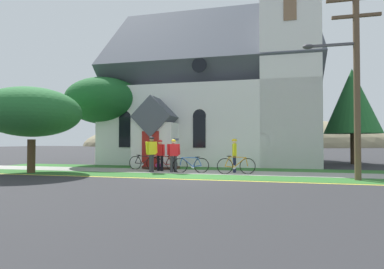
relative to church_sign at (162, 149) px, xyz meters
name	(u,v)px	position (x,y,z in m)	size (l,w,h in m)	color
ground	(209,168)	(2.61, 0.43, -1.11)	(140.00, 140.00, 0.00)	#2B2B2D
sidewalk_slab	(188,172)	(1.94, -1.76, -1.10)	(32.00, 2.03, 0.01)	#99968E
grass_verge	(177,176)	(1.94, -3.66, -1.10)	(32.00, 1.77, 0.01)	#2D6628
church_lawn	(196,168)	(1.94, 0.19, -1.10)	(24.00, 1.87, 0.01)	#2D6628
curb_paint_stripe	(170,179)	(1.94, -4.70, -1.11)	(28.00, 0.16, 0.01)	yellow
church_building	(218,98)	(2.37, 6.03, 3.69)	(14.29, 12.35, 13.14)	white
church_sign	(162,149)	(0.00, 0.00, 0.00)	(1.88, 0.21, 1.70)	slate
flower_bed	(161,167)	(-0.02, -0.23, -1.02)	(2.15, 2.15, 0.34)	#382319
bicycle_black	(236,165)	(4.38, -2.16, -0.72)	(1.78, 0.47, 0.87)	black
bicycle_silver	(164,163)	(0.49, -1.15, -0.74)	(1.64, 0.57, 0.79)	black
bicycle_blue	(191,165)	(2.19, -2.15, -0.73)	(1.75, 0.38, 0.80)	black
bicycle_yellow	(144,163)	(-0.63, -1.26, -0.73)	(1.79, 0.27, 0.82)	black
cyclist_in_orange_jersey	(160,153)	(0.47, -1.76, -0.18)	(0.57, 0.43, 1.60)	black
cyclist_in_blue_jersey	(174,153)	(1.33, -2.22, -0.16)	(0.58, 0.43, 1.63)	#2D2D33
cyclist_in_green_jersey	(152,151)	(0.24, -2.39, -0.06)	(0.41, 0.67, 1.76)	#2D2D33
cyclist_in_white_jersey	(234,153)	(4.25, -1.58, -0.15)	(0.29, 0.69, 1.65)	#191E38
utility_pole	(354,71)	(9.13, -3.39, 3.23)	(3.12, 0.28, 7.82)	brown
roadside_conifer	(352,101)	(11.51, 5.63, 3.12)	(3.60, 3.60, 6.44)	#3D2D1E
yard_deciduous_tree	(105,101)	(-4.79, 1.98, 3.14)	(5.17, 5.17, 5.82)	#4C3823
verge_sapling	(32,112)	(-5.35, -3.96, 1.83)	(4.63, 4.63, 4.14)	#4C3823
distant_hill	(227,146)	(-5.01, 77.33, -1.11)	(95.72, 51.31, 17.97)	#847A5B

